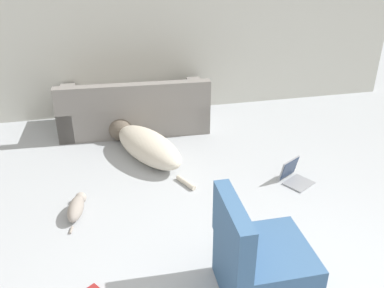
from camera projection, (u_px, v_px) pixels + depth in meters
wall_back at (178, 24)px, 6.11m from camera, size 6.76×0.06×2.58m
couch at (134, 111)px, 5.95m from camera, size 2.05×0.96×0.76m
dog at (145, 144)px, 5.25m from camera, size 0.98×1.62×0.35m
cat at (77, 207)px, 4.25m from camera, size 0.22×0.57×0.17m
laptop_open at (293, 174)px, 4.79m from camera, size 0.41×0.41×0.26m
side_chair at (260, 265)px, 3.25m from camera, size 0.67×0.66×0.88m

